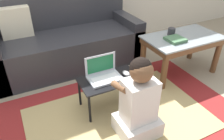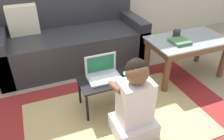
% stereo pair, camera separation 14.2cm
% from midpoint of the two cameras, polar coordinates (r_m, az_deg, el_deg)
% --- Properties ---
extents(ground_plane, '(16.00, 16.00, 0.00)m').
position_cam_midpoint_polar(ground_plane, '(2.35, 3.48, -8.60)').
color(ground_plane, gray).
extents(area_rug, '(2.36, 1.52, 0.01)m').
position_cam_midpoint_polar(area_rug, '(2.17, 3.29, -12.58)').
color(area_rug, maroon).
rests_on(area_rug, ground_plane).
extents(couch, '(1.88, 0.82, 0.88)m').
position_cam_midpoint_polar(couch, '(3.01, -9.18, 7.52)').
color(couch, '#2D2D33').
rests_on(couch, ground_plane).
extents(coffee_table, '(0.93, 0.53, 0.49)m').
position_cam_midpoint_polar(coffee_table, '(2.78, 20.48, 6.06)').
color(coffee_table, gray).
rests_on(coffee_table, ground_plane).
extents(laptop_desk, '(0.59, 0.33, 0.33)m').
position_cam_midpoint_polar(laptop_desk, '(2.14, 1.07, -3.26)').
color(laptop_desk, black).
rests_on(laptop_desk, ground_plane).
extents(laptop, '(0.32, 0.21, 0.22)m').
position_cam_midpoint_polar(laptop, '(2.12, -0.31, -1.22)').
color(laptop, '#B7BCC6').
rests_on(laptop, laptop_desk).
extents(computer_mouse, '(0.06, 0.09, 0.03)m').
position_cam_midpoint_polar(computer_mouse, '(2.17, 5.61, -1.05)').
color(computer_mouse, silver).
rests_on(computer_mouse, laptop_desk).
extents(person_seated, '(0.36, 0.38, 0.76)m').
position_cam_midpoint_polar(person_seated, '(1.84, 8.15, -9.00)').
color(person_seated, silver).
rests_on(person_seated, ground_plane).
extents(cup_on_table, '(0.09, 0.09, 0.09)m').
position_cam_midpoint_polar(cup_on_table, '(2.73, 17.98, 9.02)').
color(cup_on_table, '#2D2D33').
rests_on(cup_on_table, coffee_table).
extents(book_on_table, '(0.20, 0.19, 0.03)m').
position_cam_midpoint_polar(book_on_table, '(2.60, 18.79, 7.05)').
color(book_on_table, '#47704C').
rests_on(book_on_table, coffee_table).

